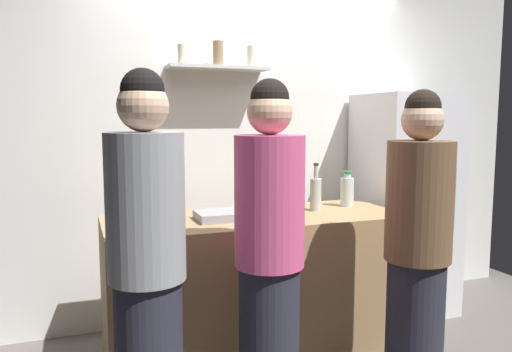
# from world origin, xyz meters

# --- Properties ---
(back_wall_assembly) EXTENTS (4.80, 0.32, 2.60)m
(back_wall_assembly) POSITION_xyz_m (-0.00, 1.25, 1.30)
(back_wall_assembly) COLOR white
(back_wall_assembly) RESTS_ON ground
(refrigerator) EXTENTS (0.65, 0.67, 1.70)m
(refrigerator) POSITION_xyz_m (1.13, 0.85, 0.85)
(refrigerator) COLOR white
(refrigerator) RESTS_ON ground
(counter) EXTENTS (1.85, 0.72, 0.91)m
(counter) POSITION_xyz_m (-0.24, 0.49, 0.45)
(counter) COLOR #9E7A51
(counter) RESTS_ON ground
(baking_pan) EXTENTS (0.34, 0.24, 0.05)m
(baking_pan) POSITION_xyz_m (-0.45, 0.45, 0.93)
(baking_pan) COLOR gray
(baking_pan) RESTS_ON counter
(utensil_holder) EXTENTS (0.12, 0.12, 0.22)m
(utensil_holder) POSITION_xyz_m (-0.13, 0.54, 0.97)
(utensil_holder) COLOR #B2B2B7
(utensil_holder) RESTS_ON counter
(wine_bottle_green_glass) EXTENTS (0.07, 0.07, 0.34)m
(wine_bottle_green_glass) POSITION_xyz_m (0.11, 0.61, 1.04)
(wine_bottle_green_glass) COLOR #19471E
(wine_bottle_green_glass) RESTS_ON counter
(wine_bottle_dark_glass) EXTENTS (0.07, 0.07, 0.30)m
(wine_bottle_dark_glass) POSITION_xyz_m (-0.04, 0.64, 1.02)
(wine_bottle_dark_glass) COLOR black
(wine_bottle_dark_glass) RESTS_ON counter
(wine_bottle_pale_glass) EXTENTS (0.07, 0.07, 0.31)m
(wine_bottle_pale_glass) POSITION_xyz_m (0.19, 0.52, 1.03)
(wine_bottle_pale_glass) COLOR #B2BFB2
(wine_bottle_pale_glass) RESTS_ON counter
(water_bottle_plastic) EXTENTS (0.09, 0.09, 0.24)m
(water_bottle_plastic) POSITION_xyz_m (0.47, 0.60, 1.02)
(water_bottle_plastic) COLOR silver
(water_bottle_plastic) RESTS_ON counter
(person_pink_top) EXTENTS (0.34, 0.34, 1.70)m
(person_pink_top) POSITION_xyz_m (-0.42, -0.18, 0.84)
(person_pink_top) COLOR #262633
(person_pink_top) RESTS_ON ground
(person_brown_jacket) EXTENTS (0.34, 0.34, 1.66)m
(person_brown_jacket) POSITION_xyz_m (0.37, -0.29, 0.82)
(person_brown_jacket) COLOR #262633
(person_brown_jacket) RESTS_ON ground
(person_grey_hoodie) EXTENTS (0.34, 0.34, 1.72)m
(person_grey_hoodie) POSITION_xyz_m (-1.01, -0.22, 0.86)
(person_grey_hoodie) COLOR #262633
(person_grey_hoodie) RESTS_ON ground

